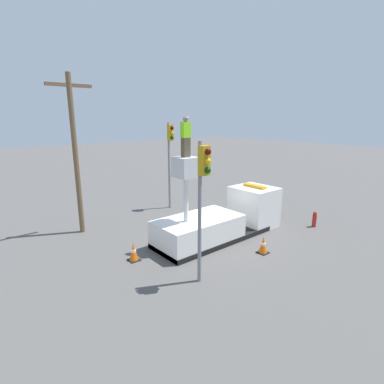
{
  "coord_description": "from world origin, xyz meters",
  "views": [
    {
      "loc": [
        -9.93,
        -10.25,
        6.01
      ],
      "look_at": [
        -2.49,
        -1.3,
        3.1
      ],
      "focal_mm": 28.0,
      "sensor_mm": 36.0,
      "label": 1
    }
  ],
  "objects": [
    {
      "name": "traffic_light_pole",
      "position": [
        -3.21,
        -2.74,
        3.71
      ],
      "size": [
        0.34,
        0.57,
        5.25
      ],
      "color": "gray",
      "rests_on": "ground"
    },
    {
      "name": "utility_pole",
      "position": [
        -4.77,
        5.23,
        4.38
      ],
      "size": [
        2.2,
        0.26,
        8.12
      ],
      "color": "brown",
      "rests_on": "ground"
    },
    {
      "name": "traffic_cone_rear",
      "position": [
        -4.28,
        0.48,
        0.38
      ],
      "size": [
        0.48,
        0.48,
        0.79
      ],
      "color": "black",
      "rests_on": "ground"
    },
    {
      "name": "ground_plane",
      "position": [
        0.0,
        0.0,
        0.0
      ],
      "size": [
        120.0,
        120.0,
        0.0
      ],
      "primitive_type": "plane",
      "color": "#565451"
    },
    {
      "name": "bucket_truck",
      "position": [
        0.65,
        0.0,
        0.87
      ],
      "size": [
        7.33,
        2.34,
        4.32
      ],
      "color": "black",
      "rests_on": "ground"
    },
    {
      "name": "worker",
      "position": [
        -1.77,
        0.0,
        5.2
      ],
      "size": [
        0.4,
        0.26,
        1.75
      ],
      "color": "brown",
      "rests_on": "bucket_truck"
    },
    {
      "name": "fire_hydrant",
      "position": [
        5.58,
        -2.38,
        0.44
      ],
      "size": [
        0.47,
        0.23,
        0.9
      ],
      "color": "#B2231E",
      "rests_on": "ground"
    },
    {
      "name": "traffic_light_across",
      "position": [
        1.47,
        5.71,
        4.02
      ],
      "size": [
        0.34,
        0.57,
        5.71
      ],
      "color": "gray",
      "rests_on": "ground"
    },
    {
      "name": "traffic_cone_curbside",
      "position": [
        0.61,
        -2.64,
        0.38
      ],
      "size": [
        0.48,
        0.48,
        0.79
      ],
      "color": "black",
      "rests_on": "ground"
    }
  ]
}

